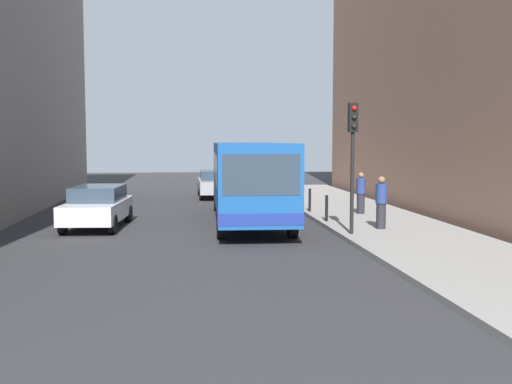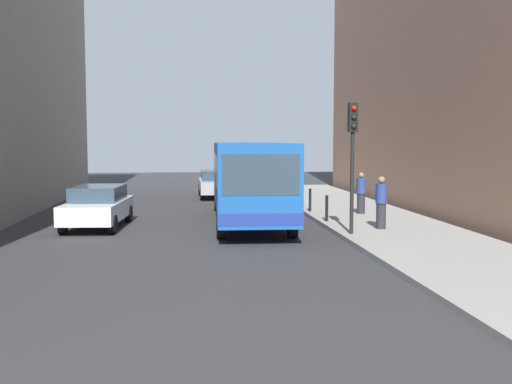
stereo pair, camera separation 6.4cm
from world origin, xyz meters
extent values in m
plane|color=#2D2D30|center=(0.00, 0.00, 0.00)|extent=(80.00, 80.00, 0.00)
cube|color=gray|center=(5.40, 0.00, 0.07)|extent=(4.40, 40.00, 0.15)
cube|color=#19519E|center=(0.70, 3.01, 1.75)|extent=(2.84, 11.07, 2.50)
cube|color=navy|center=(0.70, 3.01, 0.80)|extent=(2.86, 11.09, 0.36)
cube|color=#2D3D4C|center=(0.53, -2.47, 2.10)|extent=(2.26, 0.13, 1.20)
cube|color=#2D3D4C|center=(0.72, 3.51, 2.10)|extent=(2.81, 9.47, 1.00)
cylinder|color=black|center=(1.71, -0.93, 0.50)|extent=(0.31, 1.01, 1.00)
cylinder|color=black|center=(-0.55, -0.86, 0.50)|extent=(0.31, 1.01, 1.00)
cylinder|color=black|center=(1.95, 6.87, 0.50)|extent=(0.31, 1.01, 1.00)
cylinder|color=black|center=(-0.31, 6.94, 0.50)|extent=(0.31, 1.01, 1.00)
cube|color=silver|center=(-4.76, 2.04, 0.64)|extent=(2.11, 4.52, 0.64)
cube|color=#2D3D4C|center=(-4.75, 2.19, 1.22)|extent=(1.77, 2.57, 0.52)
cylinder|color=black|center=(-4.05, 0.48, 0.32)|extent=(0.27, 0.65, 0.64)
cylinder|color=black|center=(-5.69, 0.60, 0.32)|extent=(0.27, 0.65, 0.64)
cylinder|color=black|center=(-3.84, 3.47, 0.32)|extent=(0.27, 0.65, 0.64)
cylinder|color=black|center=(-5.47, 3.59, 0.32)|extent=(0.27, 0.65, 0.64)
cube|color=#A5A8AD|center=(-0.09, 13.16, 0.64)|extent=(1.84, 4.42, 0.64)
cube|color=#2D3D4C|center=(-0.09, 13.31, 1.22)|extent=(1.62, 2.48, 0.52)
cylinder|color=black|center=(0.75, 11.66, 0.32)|extent=(0.23, 0.64, 0.64)
cylinder|color=black|center=(-0.89, 11.65, 0.32)|extent=(0.23, 0.64, 0.64)
cylinder|color=black|center=(0.72, 14.66, 0.32)|extent=(0.23, 0.64, 0.64)
cylinder|color=black|center=(-0.92, 14.65, 0.32)|extent=(0.23, 0.64, 0.64)
cylinder|color=black|center=(3.55, -1.26, 1.75)|extent=(0.12, 0.12, 3.20)
cube|color=black|center=(3.55, -1.26, 3.80)|extent=(0.28, 0.24, 0.90)
sphere|color=red|center=(3.55, -1.39, 4.08)|extent=(0.16, 0.16, 0.16)
sphere|color=black|center=(3.55, -1.39, 3.80)|extent=(0.16, 0.16, 0.16)
sphere|color=black|center=(3.55, -1.39, 3.52)|extent=(0.16, 0.16, 0.16)
cylinder|color=black|center=(3.45, 1.80, 0.62)|extent=(0.11, 0.11, 0.95)
cylinder|color=black|center=(3.45, 4.91, 0.62)|extent=(0.11, 0.11, 0.95)
cylinder|color=#26262D|center=(4.82, -0.28, 0.58)|extent=(0.32, 0.32, 0.86)
cylinder|color=navy|center=(4.82, -0.28, 1.33)|extent=(0.38, 0.38, 0.66)
sphere|color=#8C6647|center=(4.82, -0.28, 1.78)|extent=(0.24, 0.24, 0.24)
cylinder|color=#26262D|center=(5.34, 3.93, 0.56)|extent=(0.32, 0.32, 0.81)
cylinder|color=navy|center=(5.34, 3.93, 1.27)|extent=(0.38, 0.38, 0.63)
sphere|color=#8C6647|center=(5.34, 3.93, 1.70)|extent=(0.22, 0.22, 0.22)
camera|label=1|loc=(-1.57, -19.88, 3.08)|focal=42.79mm
camera|label=2|loc=(-1.50, -19.89, 3.08)|focal=42.79mm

